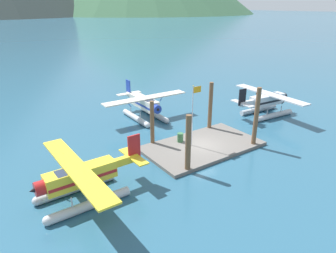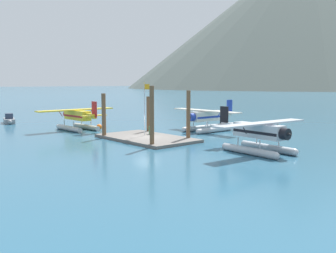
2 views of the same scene
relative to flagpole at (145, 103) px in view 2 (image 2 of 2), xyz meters
name	(u,v)px [view 2 (image 2 of 2)]	position (x,y,z in m)	size (l,w,h in m)	color
ground_plane	(147,139)	(0.80, -0.47, -3.92)	(1200.00, 1200.00, 0.00)	#285670
dock_platform	(147,138)	(0.80, -0.47, -3.77)	(10.99, 6.27, 0.30)	#66605B
piling_near_left	(104,116)	(-3.18, -3.29, -1.46)	(0.46, 0.46, 4.91)	brown
piling_near_right	(152,117)	(4.97, -3.07, -1.02)	(0.43, 0.43, 5.78)	brown
piling_far_left	(148,115)	(-2.82, 2.61, -1.69)	(0.39, 0.39, 4.45)	brown
piling_far_right	(188,116)	(4.27, 2.40, -1.28)	(0.42, 0.42, 5.27)	brown
flagpole	(145,103)	(0.00, 0.00, 0.00)	(0.95, 0.10, 5.78)	silver
fuel_drum	(151,130)	(-0.52, 1.25, -3.18)	(0.62, 0.62, 0.88)	#33663D
mooring_buoy	(99,127)	(-10.14, 0.23, -3.56)	(0.71, 0.71, 0.71)	orange
mountain_ridge_west_peak	(306,18)	(-203.69, 400.25, 79.68)	(425.27, 425.27, 167.20)	#4C5651
seaplane_silver_stbd_fwd	(259,135)	(13.29, 2.11, -2.34)	(7.97, 10.48, 3.84)	#B7BABF
seaplane_yellow_port_aft	(77,118)	(-11.49, -2.16, -2.34)	(7.98, 10.43, 3.84)	#B7BABF
seaplane_cream_bow_centre	(207,119)	(0.41, 9.45, -2.34)	(10.43, 7.98, 3.84)	#B7BABF
boat_grey_open_sw	(9,120)	(-25.81, -6.01, -3.43)	(4.77, 2.58, 1.50)	gray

